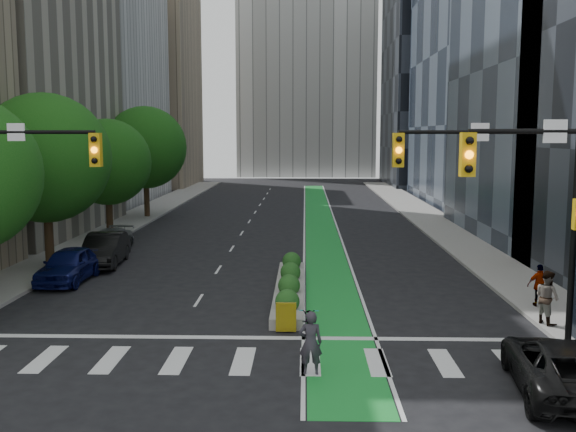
# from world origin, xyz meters

# --- Properties ---
(ground) EXTENTS (160.00, 160.00, 0.00)m
(ground) POSITION_xyz_m (0.00, 0.00, 0.00)
(ground) COLOR black
(ground) RESTS_ON ground
(sidewalk_left) EXTENTS (3.60, 90.00, 0.15)m
(sidewalk_left) POSITION_xyz_m (-11.80, 25.00, 0.07)
(sidewalk_left) COLOR gray
(sidewalk_left) RESTS_ON ground
(sidewalk_right) EXTENTS (3.60, 90.00, 0.15)m
(sidewalk_right) POSITION_xyz_m (11.80, 25.00, 0.07)
(sidewalk_right) COLOR gray
(sidewalk_right) RESTS_ON ground
(bike_lane_paint) EXTENTS (2.20, 70.00, 0.01)m
(bike_lane_paint) POSITION_xyz_m (3.00, 30.00, 0.01)
(bike_lane_paint) COLOR green
(bike_lane_paint) RESTS_ON ground
(building_tan_far) EXTENTS (14.00, 16.00, 26.00)m
(building_tan_far) POSITION_xyz_m (-20.00, 66.00, 13.00)
(building_tan_far) COLOR tan
(building_tan_far) RESTS_ON ground
(building_dark_end) EXTENTS (14.00, 18.00, 28.00)m
(building_dark_end) POSITION_xyz_m (20.00, 68.00, 14.00)
(building_dark_end) COLOR black
(building_dark_end) RESTS_ON ground
(tree_mid) EXTENTS (6.40, 6.40, 8.78)m
(tree_mid) POSITION_xyz_m (-11.00, 12.00, 5.57)
(tree_mid) COLOR black
(tree_mid) RESTS_ON ground
(tree_midfar) EXTENTS (5.60, 5.60, 7.76)m
(tree_midfar) POSITION_xyz_m (-11.00, 22.00, 4.95)
(tree_midfar) COLOR black
(tree_midfar) RESTS_ON ground
(tree_far) EXTENTS (6.60, 6.60, 9.00)m
(tree_far) POSITION_xyz_m (-11.00, 32.00, 5.69)
(tree_far) COLOR black
(tree_far) RESTS_ON ground
(signal_right) EXTENTS (5.82, 0.51, 7.20)m
(signal_right) POSITION_xyz_m (8.67, 0.47, 4.80)
(signal_right) COLOR black
(signal_right) RESTS_ON ground
(median_planter) EXTENTS (1.20, 10.26, 1.10)m
(median_planter) POSITION_xyz_m (1.20, 7.04, 0.37)
(median_planter) COLOR gray
(median_planter) RESTS_ON ground
(bicycle) EXTENTS (0.76, 1.91, 0.98)m
(bicycle) POSITION_xyz_m (2.00, 1.67, 0.49)
(bicycle) COLOR gray
(bicycle) RESTS_ON ground
(cyclist) EXTENTS (0.69, 0.48, 1.83)m
(cyclist) POSITION_xyz_m (2.00, -2.00, 0.92)
(cyclist) COLOR #322E37
(cyclist) RESTS_ON ground
(parked_car_left_near) EXTENTS (1.93, 4.69, 1.59)m
(parked_car_left_near) POSITION_xyz_m (-8.98, 9.13, 0.80)
(parked_car_left_near) COLOR #0D134E
(parked_car_left_near) RESTS_ON ground
(parked_car_left_mid) EXTENTS (2.14, 5.15, 1.66)m
(parked_car_left_mid) POSITION_xyz_m (-8.52, 12.94, 0.83)
(parked_car_left_mid) COLOR black
(parked_car_left_mid) RESTS_ON ground
(parked_car_left_far) EXTENTS (2.18, 4.56, 1.28)m
(parked_car_left_far) POSITION_xyz_m (-9.50, 16.87, 0.64)
(parked_car_left_far) COLOR #525457
(parked_car_left_far) RESTS_ON ground
(parked_car_right) EXTENTS (3.02, 5.42, 1.43)m
(parked_car_right) POSITION_xyz_m (8.52, -3.14, 0.72)
(parked_car_right) COLOR black
(parked_car_right) RESTS_ON ground
(pedestrian_near) EXTENTS (1.00, 1.12, 1.88)m
(pedestrian_near) POSITION_xyz_m (10.30, 2.64, 1.09)
(pedestrian_near) COLOR gray
(pedestrian_near) RESTS_ON sidewalk_right
(pedestrian_far) EXTENTS (0.97, 0.42, 1.63)m
(pedestrian_far) POSITION_xyz_m (10.88, 4.94, 0.97)
(pedestrian_far) COLOR gray
(pedestrian_far) RESTS_ON sidewalk_right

